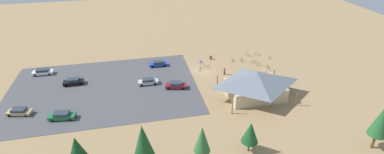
% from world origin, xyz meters
% --- Properties ---
extents(ground, '(160.00, 160.00, 0.00)m').
position_xyz_m(ground, '(0.00, 0.00, 0.00)').
color(ground, '#9E7F56').
rests_on(ground, ground).
extents(parking_lot_asphalt, '(40.20, 28.14, 0.05)m').
position_xyz_m(parking_lot_asphalt, '(22.95, 3.69, 0.03)').
color(parking_lot_asphalt, '#4C4C51').
rests_on(parking_lot_asphalt, ground).
extents(bike_pavilion, '(13.57, 10.16, 5.68)m').
position_xyz_m(bike_pavilion, '(-7.85, 13.54, 3.18)').
color(bike_pavilion, '#C6B28E').
rests_on(bike_pavilion, ground).
extents(trash_bin, '(0.60, 0.60, 0.90)m').
position_xyz_m(trash_bin, '(-3.93, -6.10, 0.45)').
color(trash_bin, brown).
rests_on(trash_bin, ground).
extents(lot_sign, '(0.56, 0.08, 2.20)m').
position_xyz_m(lot_sign, '(-0.01, -1.36, 1.41)').
color(lot_sign, '#99999E').
rests_on(lot_sign, ground).
extents(pine_far_east, '(2.45, 2.45, 6.93)m').
position_xyz_m(pine_far_east, '(7.48, 29.80, 4.75)').
color(pine_far_east, brown).
rests_on(pine_far_east, ground).
extents(pine_mideast, '(2.67, 2.67, 5.45)m').
position_xyz_m(pine_mideast, '(-0.47, 28.58, 3.65)').
color(pine_mideast, brown).
rests_on(pine_mideast, ground).
extents(pine_midwest, '(2.84, 2.84, 8.28)m').
position_xyz_m(pine_midwest, '(-20.17, 32.13, 5.43)').
color(pine_midwest, brown).
rests_on(pine_midwest, ground).
extents(pine_east, '(3.05, 3.05, 7.83)m').
position_xyz_m(pine_east, '(15.75, 28.80, 5.09)').
color(pine_east, brown).
rests_on(pine_east, ground).
extents(pine_center, '(3.49, 3.49, 7.88)m').
position_xyz_m(pine_center, '(24.33, 29.54, 5.39)').
color(pine_center, brown).
rests_on(pine_center, ground).
extents(bicycle_green_yard_left, '(1.77, 0.48, 0.81)m').
position_xyz_m(bicycle_green_yard_left, '(-14.00, -1.43, 0.36)').
color(bicycle_green_yard_left, black).
rests_on(bicycle_green_yard_left, ground).
extents(bicycle_yellow_near_sign, '(1.62, 0.85, 0.81)m').
position_xyz_m(bicycle_yellow_near_sign, '(-14.60, 0.28, 0.38)').
color(bicycle_yellow_near_sign, black).
rests_on(bicycle_yellow_near_sign, ground).
extents(bicycle_silver_yard_center, '(0.88, 1.47, 0.77)m').
position_xyz_m(bicycle_silver_yard_center, '(-14.26, -5.91, 0.35)').
color(bicycle_silver_yard_center, black).
rests_on(bicycle_silver_yard_center, ground).
extents(bicycle_white_near_porch, '(0.75, 1.63, 0.87)m').
position_xyz_m(bicycle_white_near_porch, '(-19.19, -3.21, 0.37)').
color(bicycle_white_near_porch, black).
rests_on(bicycle_white_near_porch, ground).
extents(bicycle_red_yard_right, '(0.48, 1.79, 0.86)m').
position_xyz_m(bicycle_red_yard_right, '(-16.25, 2.13, 0.37)').
color(bicycle_red_yard_right, black).
rests_on(bicycle_red_yard_right, ground).
extents(bicycle_blue_mid_cluster, '(1.02, 1.42, 0.81)m').
position_xyz_m(bicycle_blue_mid_cluster, '(-0.77, -3.91, 0.36)').
color(bicycle_blue_mid_cluster, black).
rests_on(bicycle_blue_mid_cluster, ground).
extents(bicycle_orange_yard_front, '(1.10, 1.41, 0.82)m').
position_xyz_m(bicycle_orange_yard_front, '(-16.76, -5.64, 0.36)').
color(bicycle_orange_yard_front, black).
rests_on(bicycle_orange_yard_front, ground).
extents(bicycle_purple_trailside, '(0.81, 1.64, 0.89)m').
position_xyz_m(bicycle_purple_trailside, '(0.35, -0.15, 0.38)').
color(bicycle_purple_trailside, black).
rests_on(bicycle_purple_trailside, ground).
extents(bicycle_teal_lone_east, '(0.95, 1.46, 0.88)m').
position_xyz_m(bicycle_teal_lone_east, '(-9.05, -3.47, 0.37)').
color(bicycle_teal_lone_east, black).
rests_on(bicycle_teal_lone_east, ground).
extents(bicycle_black_edge_north, '(0.48, 1.81, 0.89)m').
position_xyz_m(bicycle_black_edge_north, '(-11.26, -2.91, 0.40)').
color(bicycle_black_edge_north, black).
rests_on(bicycle_black_edge_north, ground).
extents(bicycle_green_lone_west, '(1.69, 0.63, 0.81)m').
position_xyz_m(bicycle_green_lone_west, '(-1.50, -1.35, 0.37)').
color(bicycle_green_lone_west, black).
rests_on(bicycle_green_lone_west, ground).
extents(car_maroon_back_corner, '(4.79, 2.88, 1.43)m').
position_xyz_m(car_maroon_back_corner, '(7.50, 6.82, 0.76)').
color(car_maroon_back_corner, maroon).
rests_on(car_maroon_back_corner, parking_lot_asphalt).
extents(car_tan_far_end, '(4.70, 2.68, 1.29)m').
position_xyz_m(car_tan_far_end, '(37.84, 10.28, 0.70)').
color(car_tan_far_end, tan).
rests_on(car_tan_far_end, parking_lot_asphalt).
extents(car_silver_inner_stall, '(4.41, 1.80, 1.34)m').
position_xyz_m(car_silver_inner_stall, '(13.31, 3.82, 0.72)').
color(car_silver_inner_stall, '#BCBCC1').
rests_on(car_silver_inner_stall, parking_lot_asphalt).
extents(car_blue_aisle_side, '(4.41, 1.80, 1.30)m').
position_xyz_m(car_blue_aisle_side, '(10.04, -4.88, 0.70)').
color(car_blue_aisle_side, '#1E42B2').
rests_on(car_blue_aisle_side, parking_lot_asphalt).
extents(car_white_end_stall, '(4.66, 1.88, 1.41)m').
position_xyz_m(car_white_end_stall, '(37.22, -6.13, 0.75)').
color(car_white_end_stall, white).
rests_on(car_white_end_stall, parking_lot_asphalt).
extents(car_black_second_row, '(4.35, 1.88, 1.47)m').
position_xyz_m(car_black_second_row, '(29.49, 0.40, 0.77)').
color(car_black_second_row, black).
rests_on(car_black_second_row, parking_lot_asphalt).
extents(car_green_by_curb, '(4.90, 2.46, 1.43)m').
position_xyz_m(car_green_by_curb, '(29.79, 13.41, 0.76)').
color(car_green_by_curb, '#1E6B3D').
rests_on(car_green_by_curb, parking_lot_asphalt).
extents(visitor_near_lot, '(0.36, 0.36, 1.83)m').
position_xyz_m(visitor_near_lot, '(-4.76, 2.90, 0.97)').
color(visitor_near_lot, '#2D3347').
rests_on(visitor_near_lot, ground).
extents(visitor_by_pavilion, '(0.40, 0.39, 1.77)m').
position_xyz_m(visitor_by_pavilion, '(-13.87, 5.31, 0.93)').
color(visitor_by_pavilion, '#2D3347').
rests_on(visitor_by_pavilion, ground).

